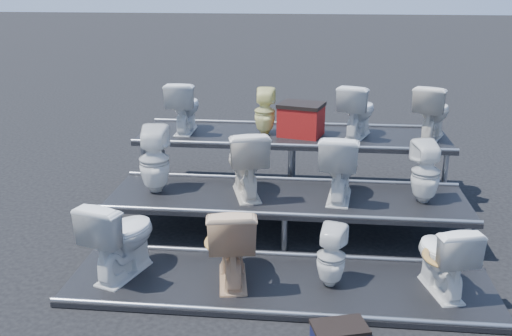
# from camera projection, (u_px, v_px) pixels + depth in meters

# --- Properties ---
(ground) EXTENTS (80.00, 80.00, 0.00)m
(ground) POSITION_uv_depth(u_px,v_px,m) (286.00, 232.00, 6.90)
(ground) COLOR black
(ground) RESTS_ON ground
(tier_front) EXTENTS (4.20, 1.20, 0.06)m
(tier_front) POSITION_uv_depth(u_px,v_px,m) (279.00, 284.00, 5.66)
(tier_front) COLOR black
(tier_front) RESTS_ON ground
(tier_mid) EXTENTS (4.20, 1.20, 0.46)m
(tier_mid) POSITION_uv_depth(u_px,v_px,m) (287.00, 214.00, 6.82)
(tier_mid) COLOR black
(tier_mid) RESTS_ON ground
(tier_back) EXTENTS (4.20, 1.20, 0.86)m
(tier_back) POSITION_uv_depth(u_px,v_px,m) (292.00, 164.00, 7.98)
(tier_back) COLOR black
(tier_back) RESTS_ON ground
(toilet_0) EXTENTS (0.71, 0.93, 0.84)m
(toilet_0) POSITION_uv_depth(u_px,v_px,m) (121.00, 236.00, 5.67)
(toilet_0) COLOR silver
(toilet_0) RESTS_ON tier_front
(toilet_1) EXTENTS (0.59, 0.88, 0.83)m
(toilet_1) POSITION_uv_depth(u_px,v_px,m) (231.00, 242.00, 5.57)
(toilet_1) COLOR tan
(toilet_1) RESTS_ON tier_front
(toilet_2) EXTENTS (0.34, 0.35, 0.62)m
(toilet_2) POSITION_uv_depth(u_px,v_px,m) (331.00, 256.00, 5.50)
(toilet_2) COLOR silver
(toilet_2) RESTS_ON tier_front
(toilet_3) EXTENTS (0.58, 0.80, 0.74)m
(toilet_3) POSITION_uv_depth(u_px,v_px,m) (443.00, 256.00, 5.38)
(toilet_3) COLOR silver
(toilet_3) RESTS_ON tier_front
(toilet_4) EXTENTS (0.39, 0.39, 0.80)m
(toilet_4) POSITION_uv_depth(u_px,v_px,m) (154.00, 160.00, 6.78)
(toilet_4) COLOR silver
(toilet_4) RESTS_ON tier_mid
(toilet_5) EXTENTS (0.66, 0.89, 0.82)m
(toilet_5) POSITION_uv_depth(u_px,v_px,m) (246.00, 162.00, 6.66)
(toilet_5) COLOR silver
(toilet_5) RESTS_ON tier_mid
(toilet_6) EXTENTS (0.53, 0.83, 0.80)m
(toilet_6) POSITION_uv_depth(u_px,v_px,m) (340.00, 166.00, 6.56)
(toilet_6) COLOR silver
(toilet_6) RESTS_ON tier_mid
(toilet_7) EXTENTS (0.39, 0.39, 0.72)m
(toilet_7) POSITION_uv_depth(u_px,v_px,m) (426.00, 172.00, 6.48)
(toilet_7) COLOR silver
(toilet_7) RESTS_ON tier_mid
(toilet_8) EXTENTS (0.40, 0.71, 0.72)m
(toilet_8) POSITION_uv_depth(u_px,v_px,m) (184.00, 106.00, 7.88)
(toilet_8) COLOR silver
(toilet_8) RESTS_ON tier_back
(toilet_9) EXTENTS (0.29, 0.30, 0.63)m
(toilet_9) POSITION_uv_depth(u_px,v_px,m) (265.00, 111.00, 7.78)
(toilet_9) COLOR #EEE894
(toilet_9) RESTS_ON tier_back
(toilet_10) EXTENTS (0.63, 0.81, 0.72)m
(toilet_10) POSITION_uv_depth(u_px,v_px,m) (358.00, 110.00, 7.64)
(toilet_10) COLOR silver
(toilet_10) RESTS_ON tier_back
(toilet_11) EXTENTS (0.67, 0.82, 0.73)m
(toilet_11) POSITION_uv_depth(u_px,v_px,m) (433.00, 112.00, 7.54)
(toilet_11) COLOR silver
(toilet_11) RESTS_ON tier_back
(red_crate) EXTENTS (0.65, 0.57, 0.40)m
(red_crate) POSITION_uv_depth(u_px,v_px,m) (301.00, 121.00, 7.74)
(red_crate) COLOR maroon
(red_crate) RESTS_ON tier_back
(step_stool) EXTENTS (0.49, 0.38, 0.16)m
(step_stool) POSITION_uv_depth(u_px,v_px,m) (339.00, 336.00, 4.77)
(step_stool) COLOR black
(step_stool) RESTS_ON ground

